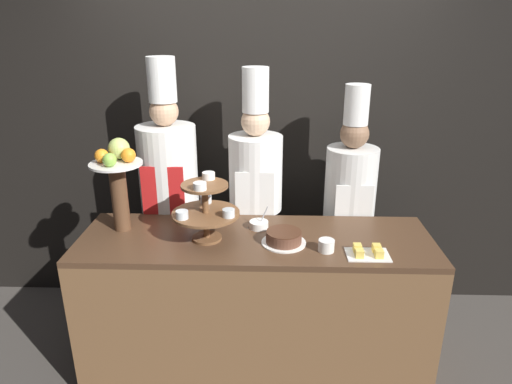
# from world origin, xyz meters

# --- Properties ---
(wall_back) EXTENTS (10.00, 0.06, 2.80)m
(wall_back) POSITION_xyz_m (0.00, 1.23, 1.40)
(wall_back) COLOR black
(wall_back) RESTS_ON ground_plane
(buffet_counter) EXTENTS (2.09, 0.67, 0.93)m
(buffet_counter) POSITION_xyz_m (0.00, 0.33, 0.46)
(buffet_counter) COLOR brown
(buffet_counter) RESTS_ON ground_plane
(tiered_stand) EXTENTS (0.39, 0.39, 0.38)m
(tiered_stand) POSITION_xyz_m (-0.29, 0.30, 1.13)
(tiered_stand) COLOR brown
(tiered_stand) RESTS_ON buffet_counter
(fruit_pedestal) EXTENTS (0.31, 0.31, 0.55)m
(fruit_pedestal) POSITION_xyz_m (-0.82, 0.44, 1.28)
(fruit_pedestal) COLOR brown
(fruit_pedestal) RESTS_ON buffet_counter
(cake_round) EXTENTS (0.26, 0.26, 0.08)m
(cake_round) POSITION_xyz_m (0.16, 0.26, 0.97)
(cake_round) COLOR white
(cake_round) RESTS_ON buffet_counter
(cup_white) EXTENTS (0.09, 0.09, 0.07)m
(cup_white) POSITION_xyz_m (0.40, 0.18, 0.96)
(cup_white) COLOR white
(cup_white) RESTS_ON buffet_counter
(cake_square_tray) EXTENTS (0.23, 0.16, 0.05)m
(cake_square_tray) POSITION_xyz_m (0.62, 0.13, 0.95)
(cake_square_tray) COLOR white
(cake_square_tray) RESTS_ON buffet_counter
(serving_bowl_far) EXTENTS (0.12, 0.12, 0.15)m
(serving_bowl_far) POSITION_xyz_m (0.02, 0.47, 0.95)
(serving_bowl_far) COLOR white
(serving_bowl_far) RESTS_ON buffet_counter
(chef_left) EXTENTS (0.40, 0.40, 1.92)m
(chef_left) POSITION_xyz_m (-0.61, 0.85, 1.03)
(chef_left) COLOR #38332D
(chef_left) RESTS_ON ground_plane
(chef_center_left) EXTENTS (0.36, 0.36, 1.86)m
(chef_center_left) POSITION_xyz_m (-0.02, 0.85, 1.00)
(chef_center_left) COLOR #38332D
(chef_center_left) RESTS_ON ground_plane
(chef_center_right) EXTENTS (0.35, 0.35, 1.76)m
(chef_center_right) POSITION_xyz_m (0.63, 0.85, 0.94)
(chef_center_right) COLOR black
(chef_center_right) RESTS_ON ground_plane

